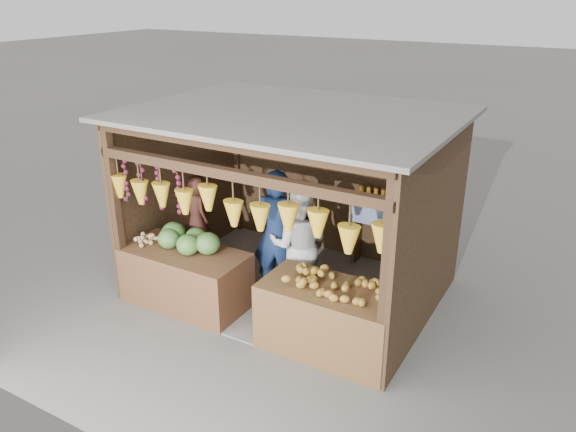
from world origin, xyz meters
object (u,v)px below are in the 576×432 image
at_px(counter_left, 186,277).
at_px(woman_standing, 299,245).
at_px(vendor_seated, 197,209).
at_px(man_standing, 277,235).
at_px(counter_right, 330,319).

relative_size(counter_left, woman_standing, 0.99).
distance_m(counter_left, vendor_seated, 1.55).
distance_m(man_standing, woman_standing, 0.35).
height_order(woman_standing, vendor_seated, woman_standing).
distance_m(counter_right, vendor_seated, 3.28).
bearing_deg(vendor_seated, counter_left, 149.85).
height_order(counter_left, vendor_seated, vendor_seated).
relative_size(counter_left, counter_right, 1.04).
xyz_separation_m(counter_left, woman_standing, (1.34, 0.84, 0.48)).
xyz_separation_m(counter_left, counter_right, (2.23, 0.01, 0.03)).
bearing_deg(vendor_seated, man_standing, -166.02).
bearing_deg(vendor_seated, woman_standing, -162.97).
relative_size(counter_right, woman_standing, 0.95).
height_order(man_standing, woman_standing, man_standing).
height_order(counter_left, woman_standing, woman_standing).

